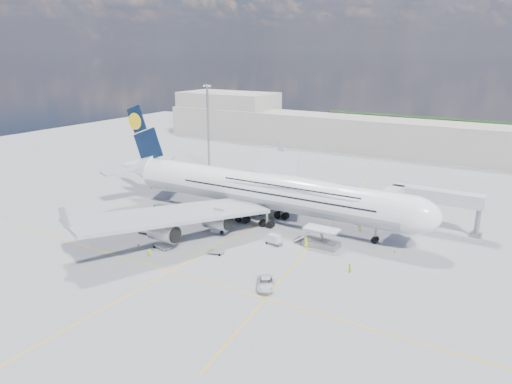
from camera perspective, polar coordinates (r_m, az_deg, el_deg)
The scene contains 31 objects.
ground at distance 99.96m, azimuth -2.20°, elevation -4.88°, with size 300.00×300.00×0.00m, color gray.
taxi_line_main at distance 99.96m, azimuth -2.20°, elevation -4.88°, with size 0.25×220.00×0.01m, color #E6AC0C.
taxi_line_cross at distance 85.32m, azimuth -9.69°, elevation -8.91°, with size 120.00×0.25×0.01m, color #E6AC0C.
taxi_line_diag at distance 101.97m, azimuth 7.54°, elevation -4.58°, with size 0.25×100.00×0.01m, color #E6AC0C.
airliner at distance 105.74m, azimuth 0.86°, elevation 0.22°, with size 77.26×79.15×23.71m.
jet_bridge at distance 105.16m, azimuth 18.02°, elevation -0.68°, with size 18.80×12.10×8.50m.
cargo_loader at distance 94.39m, azimuth 7.38°, elevation -5.49°, with size 8.53×3.20×3.67m.
light_mast at distance 154.88m, azimuth -5.49°, elevation 7.61°, with size 3.00×0.70×25.50m.
terminal at distance 182.80m, azimuth 14.48°, elevation 6.17°, with size 180.00×16.00×12.00m, color #B2AD9E.
hangar at distance 217.09m, azimuth -3.17°, elevation 8.93°, with size 40.00×22.00×18.00m, color #B2AD9E.
dolly_row_a at distance 102.56m, azimuth -10.05°, elevation -3.91°, with size 3.69×2.76×2.09m.
dolly_row_b at distance 102.97m, azimuth -12.42°, elevation -4.41°, with size 3.46×2.18×0.48m.
dolly_row_c at distance 94.55m, azimuth -10.64°, elevation -6.17°, with size 3.67×2.43×0.50m.
dolly_back at distance 118.83m, azimuth -10.79°, elevation -1.54°, with size 3.37×1.91×0.48m.
dolly_nose_far at distance 94.81m, azimuth 2.07°, elevation -5.41°, with size 3.19×1.99×1.90m.
dolly_nose_near at distance 91.06m, azimuth -4.58°, elevation -6.86°, with size 3.12×2.28×0.41m.
baggage_tug at distance 101.17m, azimuth -4.26°, elevation -4.12°, with size 3.43×2.08×2.00m.
catering_truck_inner at distance 126.17m, azimuth -1.28°, elevation 0.56°, with size 7.70×4.69×4.28m.
catering_truck_outer at distance 136.58m, azimuth 1.90°, elevation 1.58°, with size 6.01×2.73×3.49m.
service_van at distance 78.41m, azimuth 1.12°, elevation -10.38°, with size 2.56×5.54×1.54m, color silver.
crew_nose at distance 104.29m, azimuth 11.77°, elevation -3.76°, with size 0.70×0.46×1.91m, color #E0FD1A.
crew_loader at distance 84.40m, azimuth 10.64°, elevation -8.60°, with size 0.85×0.66×1.75m, color #A1F81A.
crew_wing at distance 97.88m, azimuth -10.46°, elevation -5.12°, with size 0.92×0.38×1.57m, color #B4FD1A.
crew_van at distance 93.94m, azimuth 5.71°, elevation -5.71°, with size 0.96×0.63×1.97m, color #C7E017.
crew_tug at distance 90.90m, azimuth -12.06°, elevation -6.87°, with size 1.08×0.62×1.67m, color #AAF119.
cone_nose at distance 94.82m, azimuth 15.56°, elevation -6.53°, with size 0.38×0.38×0.49m.
cone_wing_left_inner at distance 123.42m, azimuth 1.87°, elevation -0.64°, with size 0.45×0.45×0.58m.
cone_wing_left_outer at distance 138.50m, azimuth -1.31°, elevation 1.21°, with size 0.42×0.42×0.54m.
cone_wing_right_inner at distance 100.96m, azimuth -11.60°, elevation -4.82°, with size 0.48×0.48×0.61m.
cone_wing_right_outer at distance 96.76m, azimuth -13.29°, elevation -5.88°, with size 0.42×0.42×0.54m.
cone_tail at distance 135.16m, azimuth -11.87°, elevation 0.49°, with size 0.45×0.45×0.57m.
Camera 1 is at (51.64, -77.83, 35.61)m, focal length 35.00 mm.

